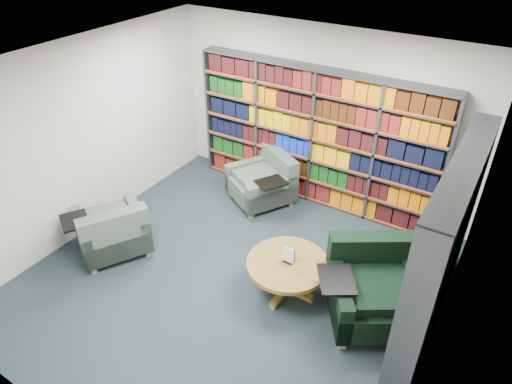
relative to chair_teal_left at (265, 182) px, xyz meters
The scene contains 7 objects.
room_shell 2.24m from the chair_teal_left, 72.06° to the right, with size 5.02×5.02×2.82m.
bookshelf_back 1.09m from the chair_teal_left, 37.61° to the left, with size 4.00×0.28×2.20m.
bookshelf_right 3.30m from the chair_teal_left, 23.37° to the right, with size 0.28×2.50×2.20m.
chair_teal_left is the anchor object (origin of this frame).
chair_green_right 2.76m from the chair_teal_left, 31.76° to the right, with size 1.42×1.42×0.94m.
chair_teal_front 2.55m from the chair_teal_left, 116.03° to the right, with size 1.25×1.25×0.83m.
coffee_table 2.14m from the chair_teal_left, 51.86° to the right, with size 1.03×1.03×0.72m.
Camera 1 is at (2.61, -3.63, 4.29)m, focal length 32.00 mm.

